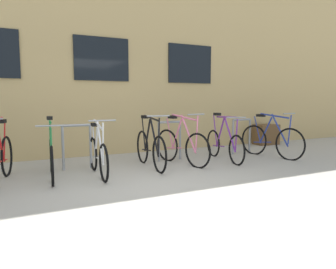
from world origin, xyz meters
TOP-DOWN VIEW (x-y plane):
  - ground_plane at (0.00, 0.00)m, footprint 42.00×42.00m
  - storefront_building at (0.00, 5.79)m, footprint 28.00×5.21m
  - bike_rack at (0.14, 1.90)m, footprint 6.57×0.05m
  - bicycle_black at (0.47, 1.43)m, footprint 0.44×1.73m
  - bicycle_purple at (2.23, 1.38)m, footprint 0.44×1.72m
  - bicycle_blue at (3.45, 1.21)m, footprint 0.49×1.69m
  - bicycle_white at (-0.62, 1.21)m, footprint 0.44×1.61m
  - bicycle_pink at (1.18, 1.43)m, footprint 0.52×1.64m
  - bicycle_green at (-1.39, 1.38)m, footprint 0.44×1.66m
  - planter_box at (4.85, 2.85)m, footprint 0.70×0.44m

SIDE VIEW (x-z plane):
  - ground_plane at x=0.00m, z-range 0.00..0.00m
  - planter_box at x=4.85m, z-range 0.00..0.60m
  - bicycle_white at x=-0.62m, z-range -0.15..0.88m
  - bicycle_green at x=-1.39m, z-range -0.16..0.90m
  - bicycle_purple at x=2.23m, z-range -0.16..0.90m
  - bicycle_black at x=0.47m, z-range -0.15..0.93m
  - bicycle_pink at x=1.18m, z-range -0.15..0.93m
  - bicycle_blue at x=3.45m, z-range -0.14..0.93m
  - bike_rack at x=0.14m, z-range 0.09..0.96m
  - storefront_building at x=0.00m, z-range 0.00..5.83m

